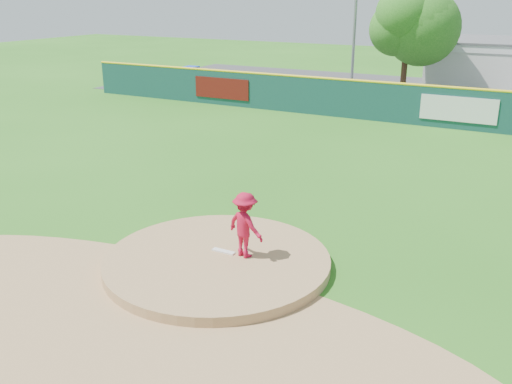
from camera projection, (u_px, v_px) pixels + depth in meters
The scene contains 11 objects.
ground at pixel (217, 266), 13.93m from camera, with size 120.00×120.00×0.00m, color #286B19.
pitchers_mound at pixel (217, 266), 13.93m from camera, with size 5.50×5.50×0.50m, color #9E774C.
pitching_rubber at pixel (224, 251), 14.09m from camera, with size 0.60×0.15×0.04m, color white.
infield_dirt_arc at pixel (138, 326), 11.43m from camera, with size 15.40×15.40×0.01m, color #9E774C.
parking_lot at pixel (441, 97), 36.37m from camera, with size 44.00×16.00×0.02m, color #38383A.
pitcher at pixel (245, 225), 13.63m from camera, with size 1.05×0.60×1.62m, color #AC0E2E.
van at pixel (343, 94), 33.10m from camera, with size 2.39×5.19×1.44m, color silver.
fence_banners at pixel (328, 98), 30.35m from camera, with size 16.93×0.04×1.20m.
playground_slide at pixel (191, 76), 40.00m from camera, with size 0.91×2.56×1.41m.
outfield_fence at pixel (407, 103), 28.53m from camera, with size 40.00×0.14×2.07m.
deciduous_tree at pixel (408, 23), 34.09m from camera, with size 5.60×5.60×7.36m.
Camera 1 is at (6.76, -10.60, 6.33)m, focal length 40.00 mm.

